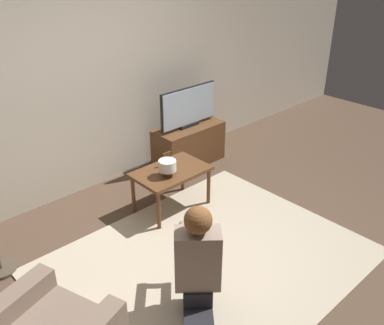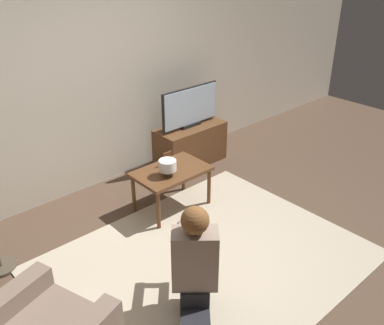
% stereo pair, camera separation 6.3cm
% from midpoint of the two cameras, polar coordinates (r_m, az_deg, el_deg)
% --- Properties ---
extents(ground_plane, '(10.00, 10.00, 0.00)m').
position_cam_midpoint_polar(ground_plane, '(3.96, 2.37, -13.16)').
color(ground_plane, brown).
extents(wall_back, '(10.00, 0.06, 2.60)m').
position_cam_midpoint_polar(wall_back, '(4.76, -14.00, 11.01)').
color(wall_back, beige).
rests_on(wall_back, ground_plane).
extents(rug, '(2.73, 2.15, 0.02)m').
position_cam_midpoint_polar(rug, '(3.96, 2.37, -13.08)').
color(rug, '#BCAD93').
rests_on(rug, ground_plane).
extents(tv_stand, '(0.92, 0.42, 0.52)m').
position_cam_midpoint_polar(tv_stand, '(5.49, 0.11, 2.36)').
color(tv_stand, brown).
rests_on(tv_stand, ground_plane).
extents(tv, '(0.86, 0.08, 0.50)m').
position_cam_midpoint_polar(tv, '(5.30, 0.09, 7.44)').
color(tv, black).
rests_on(tv, tv_stand).
extents(coffee_table, '(0.78, 0.50, 0.47)m').
position_cam_midpoint_polar(coffee_table, '(4.47, -2.37, -1.63)').
color(coffee_table, brown).
rests_on(coffee_table, ground_plane).
extents(person_kneeling, '(0.71, 0.76, 0.95)m').
position_cam_midpoint_polar(person_kneeling, '(3.21, 0.95, -13.15)').
color(person_kneeling, '#232328').
rests_on(person_kneeling, rug).
extents(picture_frame, '(0.11, 0.01, 0.15)m').
position_cam_midpoint_polar(picture_frame, '(4.52, -2.88, 0.53)').
color(picture_frame, brown).
rests_on(picture_frame, coffee_table).
extents(table_lamp, '(0.18, 0.18, 0.17)m').
position_cam_midpoint_polar(table_lamp, '(4.30, -2.86, -0.51)').
color(table_lamp, '#4C3823').
rests_on(table_lamp, coffee_table).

